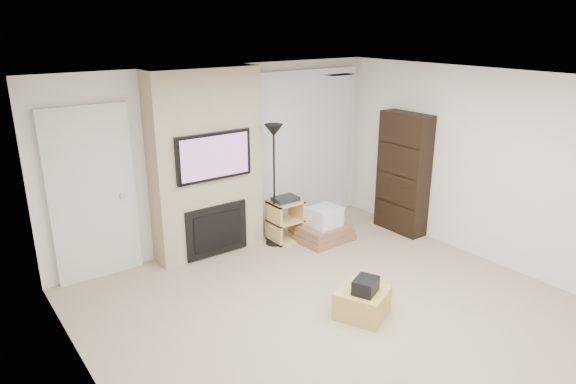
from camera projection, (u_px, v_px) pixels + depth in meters
floor at (355, 324)px, 5.42m from camera, size 5.00×5.50×0.00m
ceiling at (367, 84)px, 4.63m from camera, size 5.00×5.50×0.00m
wall_back at (222, 157)px, 7.13m from camera, size 5.00×0.00×2.50m
wall_left at (104, 288)px, 3.62m from camera, size 0.00×5.50×2.50m
wall_right at (505, 171)px, 6.43m from camera, size 0.00×5.50×2.50m
hvac_vent at (340, 75)px, 5.47m from camera, size 0.35×0.18×0.01m
ottoman at (362, 302)px, 5.55m from camera, size 0.66×0.66×0.30m
black_bag at (366, 286)px, 5.43m from camera, size 0.35×0.32×0.16m
fireplace_wall at (207, 165)px, 6.77m from camera, size 1.50×0.47×2.50m
entry_door at (93, 196)px, 6.15m from camera, size 1.02×0.11×2.14m
vertical_blinds at (303, 142)px, 7.87m from camera, size 1.98×0.10×2.37m
floor_lamp at (274, 151)px, 6.96m from camera, size 0.26×0.26×1.73m
av_stand at (285, 218)px, 7.41m from camera, size 0.45×0.38×0.66m
box_stack at (324, 228)px, 7.44m from camera, size 0.79×0.61×0.51m
bookshelf at (403, 173)px, 7.60m from camera, size 0.30×0.80×1.80m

